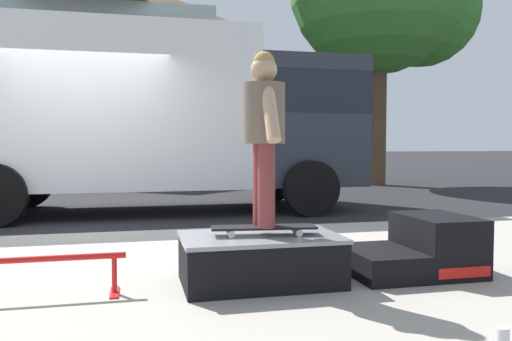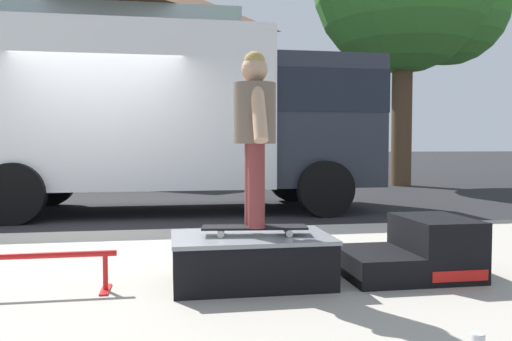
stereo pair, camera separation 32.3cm
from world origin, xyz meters
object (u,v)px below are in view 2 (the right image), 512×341
(skateboard, at_px, (254,228))
(skater_kid, at_px, (254,124))
(box_truck, at_px, (177,113))
(skate_box, at_px, (251,257))
(kicker_ramp, at_px, (417,252))
(grind_rail, at_px, (17,264))

(skateboard, bearing_deg, skater_kid, 104.04)
(skater_kid, distance_m, box_truck, 5.38)
(skate_box, xyz_separation_m, kicker_ramp, (1.33, -0.00, -0.00))
(skate_box, relative_size, grind_rail, 0.87)
(skateboard, distance_m, skater_kid, 0.77)
(skate_box, relative_size, skateboard, 1.47)
(skater_kid, xyz_separation_m, box_truck, (-0.48, 5.34, 0.39))
(skate_box, distance_m, skateboard, 0.23)
(kicker_ramp, bearing_deg, skate_box, 179.98)
(box_truck, bearing_deg, skate_box, -85.13)
(box_truck, bearing_deg, grind_rail, -102.57)
(skater_kid, bearing_deg, skate_box, 143.95)
(skater_kid, bearing_deg, grind_rail, 179.88)
(grind_rail, height_order, box_truck, box_truck)
(skate_box, bearing_deg, skateboard, -36.05)
(kicker_ramp, bearing_deg, box_truck, 108.51)
(skateboard, xyz_separation_m, box_truck, (-0.48, 5.34, 1.16))
(kicker_ramp, xyz_separation_m, skateboard, (-1.31, -0.02, 0.23))
(skate_box, relative_size, box_truck, 0.17)
(skateboard, xyz_separation_m, skater_kid, (-0.00, 0.00, 0.77))
(skater_kid, relative_size, box_truck, 0.19)
(skate_box, bearing_deg, skater_kid, -36.05)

